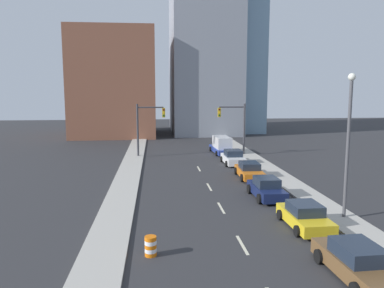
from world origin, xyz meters
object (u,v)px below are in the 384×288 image
sedan_yellow (305,216)px  sedan_white (233,158)px  traffic_signal_left (145,123)px  traffic_signal_right (237,123)px  traffic_barrel (151,246)px  sedan_brown (357,263)px  box_truck_blue (222,146)px  sedan_orange (249,171)px  sedan_navy (266,189)px  street_lamp (348,137)px

sedan_yellow → sedan_white: bearing=89.7°
sedan_yellow → traffic_signal_left: bearing=110.6°
traffic_signal_right → traffic_barrel: traffic_signal_right is taller
traffic_signal_left → sedan_brown: bearing=-72.7°
sedan_white → box_truck_blue: bearing=89.4°
sedan_orange → sedan_white: size_ratio=1.07×
traffic_signal_right → sedan_yellow: traffic_signal_right is taller
traffic_barrel → sedan_brown: sedan_brown is taller
traffic_signal_right → sedan_yellow: (-1.37, -24.26, -3.33)m
traffic_signal_left → sedan_navy: 20.72m
traffic_barrel → sedan_yellow: bearing=18.7°
traffic_barrel → traffic_signal_right: bearing=69.7°
sedan_navy → box_truck_blue: 19.73m
traffic_signal_left → sedan_brown: traffic_signal_left is taller
sedan_orange → street_lamp: bearing=-73.6°
traffic_barrel → sedan_yellow: (8.69, 2.93, 0.16)m
sedan_orange → box_truck_blue: size_ratio=0.78×
box_truck_blue → traffic_signal_left: bearing=-174.3°
traffic_signal_right → sedan_navy: bearing=-95.6°
traffic_signal_left → sedan_white: traffic_signal_left is taller
street_lamp → sedan_navy: size_ratio=2.01×
sedan_navy → sedan_orange: sedan_navy is taller
traffic_signal_left → traffic_barrel: 27.43m
street_lamp → sedan_navy: street_lamp is taller
street_lamp → sedan_yellow: (-2.93, -1.10, -4.39)m
sedan_navy → sedan_brown: bearing=-89.7°
traffic_signal_right → traffic_barrel: (-10.06, -27.20, -3.49)m
sedan_orange → sedan_brown: bearing=-88.7°
street_lamp → sedan_navy: 7.33m
traffic_barrel → street_lamp: size_ratio=0.11×
sedan_navy → sedan_white: (0.24, 12.85, -0.00)m
street_lamp → box_truck_blue: 25.11m
sedan_orange → sedan_white: (-0.13, 6.42, 0.04)m
sedan_orange → sedan_white: sedan_white is taller
sedan_brown → box_truck_blue: box_truck_blue is taller
sedan_navy → box_truck_blue: size_ratio=0.72×
sedan_brown → sedan_white: sedan_white is taller
traffic_barrel → sedan_orange: 17.59m
traffic_barrel → street_lamp: (11.62, 4.03, 4.56)m
sedan_orange → box_truck_blue: (-0.14, 13.30, 0.35)m
traffic_signal_right → sedan_brown: (-1.53, -30.17, -3.30)m
sedan_white → sedan_brown: bearing=-90.6°
traffic_signal_left → sedan_orange: traffic_signal_left is taller
sedan_brown → sedan_yellow: 5.90m
traffic_signal_left → sedan_navy: traffic_signal_left is taller
sedan_brown → sedan_navy: (-0.27, 11.86, 0.02)m
traffic_barrel → sedan_white: bearing=68.6°
traffic_barrel → sedan_yellow: size_ratio=0.22×
sedan_brown → sedan_white: 24.71m
traffic_barrel → sedan_orange: size_ratio=0.20×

